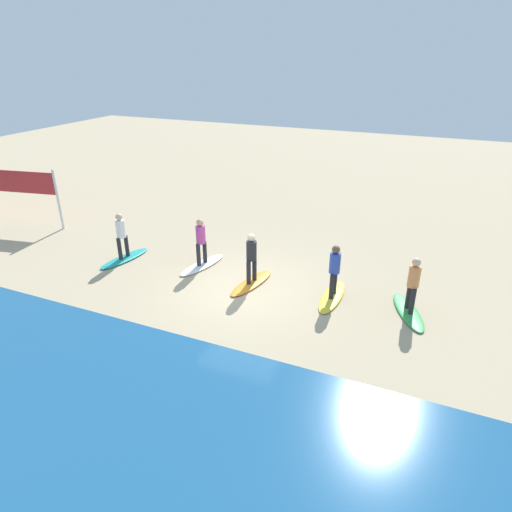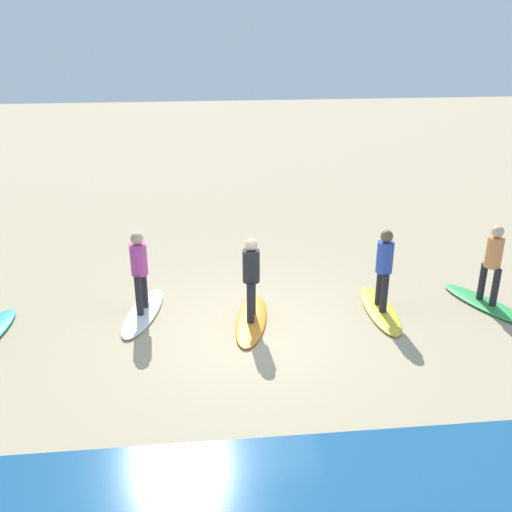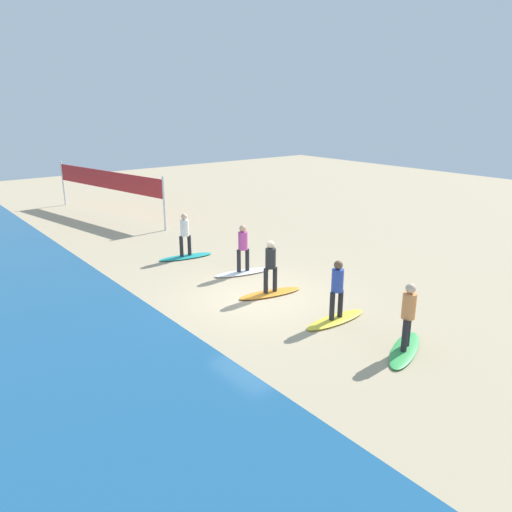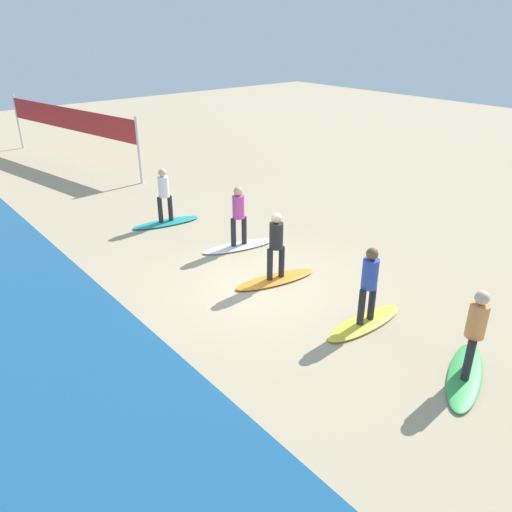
% 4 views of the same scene
% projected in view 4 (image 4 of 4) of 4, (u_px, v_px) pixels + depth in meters
% --- Properties ---
extents(ground_plane, '(60.00, 60.00, 0.00)m').
position_uv_depth(ground_plane, '(262.00, 285.00, 11.87)').
color(ground_plane, tan).
extents(surfboard_green, '(1.37, 2.15, 0.09)m').
position_uv_depth(surfboard_green, '(465.00, 375.00, 8.80)').
color(surfboard_green, green).
rests_on(surfboard_green, ground).
extents(surfer_green, '(0.32, 0.43, 1.64)m').
position_uv_depth(surfer_green, '(476.00, 328.00, 8.37)').
color(surfer_green, '#232328').
rests_on(surfer_green, surfboard_green).
extents(surfboard_yellow, '(0.59, 2.11, 0.09)m').
position_uv_depth(surfboard_yellow, '(365.00, 323.00, 10.31)').
color(surfboard_yellow, yellow).
rests_on(surfboard_yellow, ground).
extents(surfer_yellow, '(0.32, 0.46, 1.64)m').
position_uv_depth(surfer_yellow, '(369.00, 280.00, 9.89)').
color(surfer_yellow, '#232328').
rests_on(surfer_yellow, surfboard_yellow).
extents(surfboard_orange, '(0.96, 2.17, 0.09)m').
position_uv_depth(surfboard_orange, '(275.00, 279.00, 12.03)').
color(surfboard_orange, orange).
rests_on(surfboard_orange, ground).
extents(surfer_orange, '(0.32, 0.45, 1.64)m').
position_uv_depth(surfer_orange, '(276.00, 241.00, 11.60)').
color(surfer_orange, '#232328').
rests_on(surfer_orange, surfboard_orange).
extents(surfboard_white, '(1.01, 2.17, 0.09)m').
position_uv_depth(surfboard_white, '(239.00, 246.00, 13.79)').
color(surfboard_white, white).
rests_on(surfboard_white, ground).
extents(surfer_white, '(0.32, 0.45, 1.64)m').
position_uv_depth(surfer_white, '(238.00, 212.00, 13.36)').
color(surfer_white, '#232328').
rests_on(surfer_white, surfboard_white).
extents(surfboard_teal, '(0.94, 2.17, 0.09)m').
position_uv_depth(surfboard_teal, '(166.00, 222.00, 15.38)').
color(surfboard_teal, teal).
rests_on(surfboard_teal, ground).
extents(surfer_teal, '(0.32, 0.45, 1.64)m').
position_uv_depth(surfer_teal, '(164.00, 191.00, 14.95)').
color(surfer_teal, '#232328').
rests_on(surfer_teal, surfboard_teal).
extents(volleyball_net, '(8.94, 1.78, 2.50)m').
position_uv_depth(volleyball_net, '(69.00, 121.00, 21.03)').
color(volleyball_net, silver).
rests_on(volleyball_net, ground).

